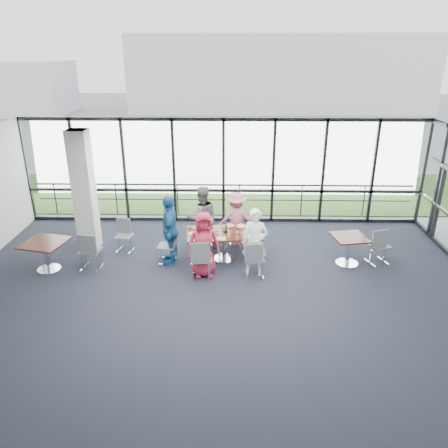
{
  "coord_description": "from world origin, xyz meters",
  "views": [
    {
      "loc": [
        0.29,
        -7.78,
        5.12
      ],
      "look_at": [
        0.08,
        2.04,
        1.1
      ],
      "focal_mm": 35.0,
      "sensor_mm": 36.0,
      "label": 1
    }
  ],
  "objects_px": {
    "diner_far_right": "(236,219)",
    "diner_far_left": "(202,218)",
    "side_table_right": "(349,241)",
    "diner_near_left": "(204,245)",
    "diner_near_right": "(255,243)",
    "chair_main_nr": "(254,259)",
    "diner_end": "(170,230)",
    "chair_spare_la": "(90,251)",
    "main_table": "(224,237)",
    "chair_spare_lb": "(124,236)",
    "chair_main_fl": "(204,229)",
    "chair_spare_r": "(379,246)",
    "side_table_left": "(45,246)",
    "chair_main_end": "(167,246)",
    "structural_column": "(84,191)",
    "chair_main_nl": "(202,259)",
    "chair_main_fr": "(236,229)"
  },
  "relations": [
    {
      "from": "diner_near_right",
      "to": "diner_far_left",
      "type": "height_order",
      "value": "diner_far_left"
    },
    {
      "from": "chair_main_end",
      "to": "structural_column",
      "type": "bearing_deg",
      "value": -105.67
    },
    {
      "from": "main_table",
      "to": "diner_far_left",
      "type": "bearing_deg",
      "value": 124.4
    },
    {
      "from": "chair_main_nr",
      "to": "chair_spare_r",
      "type": "bearing_deg",
      "value": 5.81
    },
    {
      "from": "side_table_right",
      "to": "diner_end",
      "type": "height_order",
      "value": "diner_end"
    },
    {
      "from": "side_table_left",
      "to": "diner_near_right",
      "type": "height_order",
      "value": "diner_near_right"
    },
    {
      "from": "chair_main_fl",
      "to": "chair_spare_lb",
      "type": "distance_m",
      "value": 2.14
    },
    {
      "from": "diner_far_left",
      "to": "structural_column",
      "type": "bearing_deg",
      "value": -15.18
    },
    {
      "from": "side_table_left",
      "to": "chair_main_nl",
      "type": "bearing_deg",
      "value": -3.89
    },
    {
      "from": "diner_near_right",
      "to": "chair_main_fr",
      "type": "height_order",
      "value": "diner_near_right"
    },
    {
      "from": "side_table_right",
      "to": "diner_end",
      "type": "distance_m",
      "value": 4.46
    },
    {
      "from": "diner_near_left",
      "to": "chair_main_nr",
      "type": "distance_m",
      "value": 1.25
    },
    {
      "from": "side_table_left",
      "to": "side_table_right",
      "type": "bearing_deg",
      "value": 3.67
    },
    {
      "from": "main_table",
      "to": "diner_far_right",
      "type": "xyz_separation_m",
      "value": [
        0.3,
        0.87,
        0.14
      ]
    },
    {
      "from": "diner_far_right",
      "to": "diner_far_left",
      "type": "bearing_deg",
      "value": 6.79
    },
    {
      "from": "structural_column",
      "to": "chair_main_nl",
      "type": "relative_size",
      "value": 3.36
    },
    {
      "from": "structural_column",
      "to": "chair_spare_lb",
      "type": "xyz_separation_m",
      "value": [
        1.01,
        -0.23,
        -1.18
      ]
    },
    {
      "from": "side_table_right",
      "to": "diner_far_left",
      "type": "relative_size",
      "value": 0.52
    },
    {
      "from": "diner_near_left",
      "to": "chair_spare_la",
      "type": "relative_size",
      "value": 1.68
    },
    {
      "from": "main_table",
      "to": "chair_spare_lb",
      "type": "distance_m",
      "value": 2.71
    },
    {
      "from": "side_table_left",
      "to": "diner_far_left",
      "type": "height_order",
      "value": "diner_far_left"
    },
    {
      "from": "main_table",
      "to": "side_table_right",
      "type": "bearing_deg",
      "value": -10.21
    },
    {
      "from": "diner_far_right",
      "to": "chair_spare_la",
      "type": "relative_size",
      "value": 1.6
    },
    {
      "from": "chair_spare_la",
      "to": "diner_far_right",
      "type": "bearing_deg",
      "value": 30.06
    },
    {
      "from": "structural_column",
      "to": "chair_spare_la",
      "type": "relative_size",
      "value": 3.36
    },
    {
      "from": "diner_near_left",
      "to": "structural_column",
      "type": "bearing_deg",
      "value": 144.05
    },
    {
      "from": "chair_main_fr",
      "to": "chair_spare_lb",
      "type": "distance_m",
      "value": 3.03
    },
    {
      "from": "chair_main_nr",
      "to": "chair_spare_la",
      "type": "xyz_separation_m",
      "value": [
        -4.0,
        0.3,
        0.03
      ]
    },
    {
      "from": "diner_far_left",
      "to": "chair_main_nr",
      "type": "distance_m",
      "value": 2.11
    },
    {
      "from": "diner_near_right",
      "to": "chair_main_nr",
      "type": "relative_size",
      "value": 1.86
    },
    {
      "from": "side_table_right",
      "to": "diner_near_right",
      "type": "relative_size",
      "value": 0.55
    },
    {
      "from": "diner_near_right",
      "to": "diner_end",
      "type": "xyz_separation_m",
      "value": [
        -2.08,
        0.57,
        0.07
      ]
    },
    {
      "from": "diner_near_left",
      "to": "chair_spare_la",
      "type": "height_order",
      "value": "diner_near_left"
    },
    {
      "from": "side_table_right",
      "to": "chair_spare_la",
      "type": "bearing_deg",
      "value": -176.72
    },
    {
      "from": "chair_main_end",
      "to": "chair_spare_la",
      "type": "height_order",
      "value": "chair_spare_la"
    },
    {
      "from": "diner_far_left",
      "to": "diner_end",
      "type": "distance_m",
      "value": 1.18
    },
    {
      "from": "side_table_right",
      "to": "diner_far_left",
      "type": "xyz_separation_m",
      "value": [
        -3.72,
        0.91,
        0.25
      ]
    },
    {
      "from": "chair_main_fl",
      "to": "main_table",
      "type": "bearing_deg",
      "value": 104.58
    },
    {
      "from": "chair_main_nr",
      "to": "diner_far_left",
      "type": "bearing_deg",
      "value": 122.92
    },
    {
      "from": "diner_near_left",
      "to": "chair_main_fl",
      "type": "xyz_separation_m",
      "value": [
        -0.11,
        1.71,
        -0.34
      ]
    },
    {
      "from": "chair_spare_r",
      "to": "diner_far_right",
      "type": "bearing_deg",
      "value": 145.9
    },
    {
      "from": "side_table_left",
      "to": "diner_near_left",
      "type": "xyz_separation_m",
      "value": [
        3.84,
        -0.16,
        0.15
      ]
    },
    {
      "from": "main_table",
      "to": "chair_main_end",
      "type": "relative_size",
      "value": 2.26
    },
    {
      "from": "chair_spare_lb",
      "to": "side_table_right",
      "type": "bearing_deg",
      "value": -174.4
    },
    {
      "from": "diner_far_left",
      "to": "side_table_right",
      "type": "bearing_deg",
      "value": 150.24
    },
    {
      "from": "diner_near_left",
      "to": "side_table_right",
      "type": "bearing_deg",
      "value": -0.62
    },
    {
      "from": "structural_column",
      "to": "side_table_right",
      "type": "bearing_deg",
      "value": -7.3
    },
    {
      "from": "chair_main_end",
      "to": "chair_spare_la",
      "type": "distance_m",
      "value": 1.86
    },
    {
      "from": "side_table_left",
      "to": "chair_spare_la",
      "type": "bearing_deg",
      "value": 6.09
    },
    {
      "from": "side_table_left",
      "to": "chair_main_end",
      "type": "relative_size",
      "value": 1.28
    }
  ]
}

